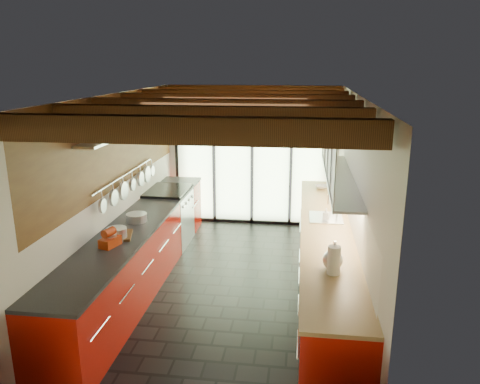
% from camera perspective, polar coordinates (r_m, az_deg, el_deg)
% --- Properties ---
extents(ground, '(5.50, 5.50, 0.00)m').
position_cam_1_polar(ground, '(6.61, -1.14, -11.40)').
color(ground, black).
rests_on(ground, ground).
extents(room_shell, '(5.50, 5.50, 5.50)m').
position_cam_1_polar(room_shell, '(6.05, -1.23, 2.71)').
color(room_shell, silver).
rests_on(room_shell, ground).
extents(ceiling_beams, '(3.14, 5.06, 4.90)m').
position_cam_1_polar(ceiling_beams, '(6.30, -0.74, 10.66)').
color(ceiling_beams, '#593316').
rests_on(ceiling_beams, ground).
extents(glass_door, '(2.95, 0.10, 2.90)m').
position_cam_1_polar(glass_door, '(8.67, 1.50, 6.66)').
color(glass_door, '#C6EAAD').
rests_on(glass_door, ground).
extents(left_counter, '(0.68, 5.00, 0.92)m').
position_cam_1_polar(left_counter, '(6.72, -12.06, -7.00)').
color(left_counter, '#B01308').
rests_on(left_counter, ground).
extents(range_stove, '(0.66, 0.90, 0.97)m').
position_cam_1_polar(range_stove, '(8.01, -8.65, -3.05)').
color(range_stove, silver).
rests_on(range_stove, ground).
extents(right_counter, '(0.68, 5.00, 0.92)m').
position_cam_1_polar(right_counter, '(6.37, 10.36, -8.20)').
color(right_counter, '#B01308').
rests_on(right_counter, ground).
extents(sink_assembly, '(0.45, 0.52, 0.43)m').
position_cam_1_polar(sink_assembly, '(6.56, 10.54, -2.81)').
color(sink_assembly, silver).
rests_on(sink_assembly, right_counter).
extents(upper_cabinets_right, '(0.34, 3.00, 3.00)m').
position_cam_1_polar(upper_cabinets_right, '(6.26, 12.29, 4.62)').
color(upper_cabinets_right, silver).
rests_on(upper_cabinets_right, ground).
extents(left_wall_fixtures, '(0.28, 2.60, 0.96)m').
position_cam_1_polar(left_wall_fixtures, '(6.68, -13.46, 4.64)').
color(left_wall_fixtures, silver).
rests_on(left_wall_fixtures, ground).
extents(stand_mixer, '(0.21, 0.28, 0.23)m').
position_cam_1_polar(stand_mixer, '(5.68, -15.55, -5.52)').
color(stand_mixer, '#B7360E').
rests_on(stand_mixer, left_counter).
extents(pot_large, '(0.25, 0.25, 0.15)m').
position_cam_1_polar(pot_large, '(5.86, -14.77, -4.95)').
color(pot_large, silver).
rests_on(pot_large, left_counter).
extents(pot_small, '(0.29, 0.29, 0.11)m').
position_cam_1_polar(pot_small, '(6.47, -12.49, -3.05)').
color(pot_small, silver).
rests_on(pot_small, left_counter).
extents(cutting_board, '(0.35, 0.43, 0.03)m').
position_cam_1_polar(cutting_board, '(5.97, -14.37, -5.16)').
color(cutting_board, brown).
rests_on(cutting_board, left_counter).
extents(kettle, '(0.23, 0.27, 0.25)m').
position_cam_1_polar(kettle, '(4.99, 11.25, -7.96)').
color(kettle, silver).
rests_on(kettle, right_counter).
extents(paper_towel, '(0.15, 0.15, 0.36)m').
position_cam_1_polar(paper_towel, '(4.85, 11.37, -8.20)').
color(paper_towel, white).
rests_on(paper_towel, right_counter).
extents(soap_bottle, '(0.09, 0.09, 0.17)m').
position_cam_1_polar(soap_bottle, '(6.46, 10.45, -2.70)').
color(soap_bottle, silver).
rests_on(soap_bottle, right_counter).
extents(bowl, '(0.23, 0.23, 0.05)m').
position_cam_1_polar(bowl, '(8.09, 9.91, 0.61)').
color(bowl, silver).
rests_on(bowl, right_counter).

